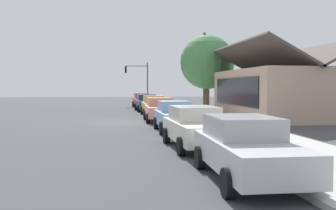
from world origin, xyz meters
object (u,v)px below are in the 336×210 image
car_skyblue (175,116)px  car_silver (246,148)px  car_cherry (142,100)px  shade_tree (207,62)px  car_coral (160,109)px  car_navy (147,102)px  car_ivory (196,127)px  fire_hydrant_red (190,117)px  car_mustard (154,105)px  traffic_light_main (139,77)px  utility_pole_wooden (204,70)px

car_skyblue → car_silver: (10.58, 0.13, 0.00)m
car_cherry → shade_tree: (6.37, 5.80, 3.85)m
car_cherry → car_coral: same height
car_navy → shade_tree: bearing=81.8°
car_ivory → car_silver: same height
car_silver → fire_hydrant_red: size_ratio=6.72×
car_mustard → car_skyblue: size_ratio=0.97×
car_skyblue → fire_hydrant_red: (-3.36, 1.46, -0.32)m
fire_hydrant_red → car_silver: bearing=-5.4°
shade_tree → car_coral: bearing=-29.6°
shade_tree → fire_hydrant_red: (12.68, -4.24, -4.16)m
car_skyblue → car_silver: size_ratio=0.94×
traffic_light_main → utility_pole_wooden: size_ratio=0.69×
car_cherry → car_skyblue: same height
car_skyblue → fire_hydrant_red: size_ratio=6.33×
car_skyblue → fire_hydrant_red: 3.67m
car_coral → fire_hydrant_red: (2.46, 1.57, -0.32)m
car_cherry → car_silver: same height
car_mustard → car_ivory: 16.57m
car_silver → car_navy: bearing=-178.4°
traffic_light_main → fire_hydrant_red: traffic_light_main is taller
car_ivory → car_cherry: bearing=178.0°
car_ivory → utility_pole_wooden: bearing=163.6°
traffic_light_main → car_ivory: bearing=0.2°
car_cherry → fire_hydrant_red: car_cherry is taller
utility_pole_wooden → car_mustard: bearing=-46.5°
car_skyblue → car_ivory: bearing=-0.5°
car_ivory → car_silver: size_ratio=0.99×
car_cherry → utility_pole_wooden: bearing=40.4°
car_coral → traffic_light_main: 20.65m
car_cherry → car_ivory: bearing=-1.3°
car_skyblue → shade_tree: (-16.04, 5.70, 3.85)m
car_coral → car_ivory: (11.34, 0.04, 0.00)m
car_navy → fire_hydrant_red: car_navy is taller
car_coral → traffic_light_main: size_ratio=0.85×
car_cherry → utility_pole_wooden: 8.90m
utility_pole_wooden → car_silver: bearing=-11.3°
car_mustard → shade_tree: 8.47m
car_silver → shade_tree: 27.47m
traffic_light_main → fire_hydrant_red: (22.94, 1.66, -2.99)m
car_cherry → car_skyblue: 22.41m
car_coral → car_cherry: bearing=-179.0°
car_mustard → car_coral: same height
car_skyblue → car_ivory: same height
car_silver → traffic_light_main: traffic_light_main is taller
car_skyblue → utility_pole_wooden: size_ratio=0.60×
car_coral → fire_hydrant_red: bearing=33.5°
shade_tree → car_skyblue: bearing=-19.5°
car_cherry → car_ivory: 27.93m
car_mustard → traffic_light_main: traffic_light_main is taller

